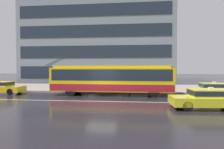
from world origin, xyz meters
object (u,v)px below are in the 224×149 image
taxi_ahead_of_bus (216,89)px  pedestrian_approaching_curb (129,82)px  bus_shelter (104,73)px  taxi_oncoming_far (209,98)px  pedestrian_at_shelter (148,82)px  trolleybus (112,79)px  taxi_queued_behind_bus (0,87)px

taxi_ahead_of_bus → pedestrian_approaching_curb: (-7.83, 2.46, 0.39)m
taxi_ahead_of_bus → bus_shelter: bus_shelter is taller
taxi_oncoming_far → pedestrian_approaching_curb: pedestrian_approaching_curb is taller
bus_shelter → pedestrian_at_shelter: size_ratio=2.50×
taxi_ahead_of_bus → taxi_oncoming_far: bearing=-114.8°
bus_shelter → pedestrian_approaching_curb: (2.88, -0.95, -0.97)m
taxi_oncoming_far → taxi_ahead_of_bus: size_ratio=1.11×
taxi_ahead_of_bus → bus_shelter: 11.31m
taxi_ahead_of_bus → pedestrian_approaching_curb: bearing=162.6°
taxi_ahead_of_bus → pedestrian_at_shelter: pedestrian_at_shelter is taller
trolleybus → taxi_oncoming_far: trolleybus is taller
taxi_queued_behind_bus → taxi_ahead_of_bus: same height
trolleybus → taxi_queued_behind_bus: size_ratio=2.63×
trolleybus → taxi_oncoming_far: size_ratio=2.64×
taxi_oncoming_far → bus_shelter: 12.21m
taxi_oncoming_far → taxi_ahead_of_bus: (2.60, 5.63, -0.00)m
taxi_queued_behind_bus → bus_shelter: bus_shelter is taller
taxi_queued_behind_bus → pedestrian_at_shelter: pedestrian_at_shelter is taller
pedestrian_approaching_curb → pedestrian_at_shelter: bearing=10.8°
taxi_oncoming_far → taxi_queued_behind_bus: bearing=163.0°
taxi_oncoming_far → pedestrian_approaching_curb: (-5.22, 8.09, 0.39)m
taxi_oncoming_far → bus_shelter: bearing=131.9°
trolleybus → pedestrian_approaching_curb: (1.68, 2.14, -0.49)m
trolleybus → bus_shelter: trolleybus is taller
pedestrian_at_shelter → trolleybus: bearing=-145.4°
taxi_ahead_of_bus → bus_shelter: (-10.70, 3.41, 1.36)m
bus_shelter → pedestrian_approaching_curb: bus_shelter is taller
taxi_ahead_of_bus → pedestrian_approaching_curb: size_ratio=2.64×
taxi_oncoming_far → pedestrian_at_shelter: size_ratio=2.83×
taxi_ahead_of_bus → pedestrian_at_shelter: bearing=154.2°
taxi_oncoming_far → taxi_ahead_of_bus: 6.20m
taxi_ahead_of_bus → pedestrian_at_shelter: 6.52m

